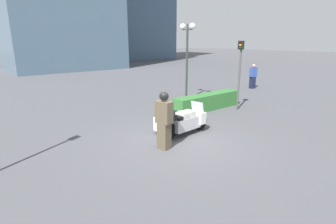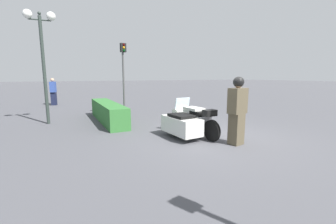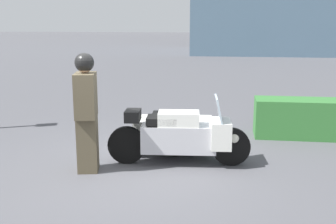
% 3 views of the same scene
% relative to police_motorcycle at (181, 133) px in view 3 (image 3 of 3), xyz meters
% --- Properties ---
extents(ground_plane, '(160.00, 160.00, 0.00)m').
position_rel_police_motorcycle_xyz_m(ground_plane, '(-0.71, -0.67, -0.46)').
color(ground_plane, '#4C4C51').
extents(police_motorcycle, '(2.35, 1.19, 1.15)m').
position_rel_police_motorcycle_xyz_m(police_motorcycle, '(0.00, 0.00, 0.00)').
color(police_motorcycle, black).
rests_on(police_motorcycle, ground).
extents(officer_rider, '(0.40, 0.56, 1.87)m').
position_rel_police_motorcycle_xyz_m(officer_rider, '(-1.39, -0.80, 0.53)').
color(officer_rider, brown).
rests_on(officer_rider, ground).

